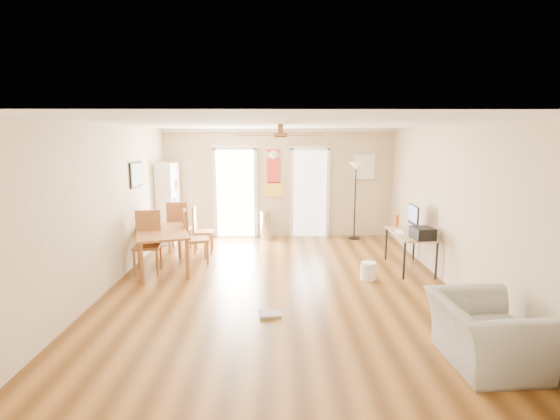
{
  "coord_description": "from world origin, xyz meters",
  "views": [
    {
      "loc": [
        -0.07,
        -6.57,
        2.4
      ],
      "look_at": [
        0.0,
        0.6,
        1.15
      ],
      "focal_mm": 26.87,
      "sensor_mm": 36.0,
      "label": 1
    }
  ],
  "objects_px": {
    "dining_chair_right_a": "(203,229)",
    "bookshelf": "(168,203)",
    "dining_chair_near": "(147,243)",
    "armchair": "(485,333)",
    "dining_chair_far": "(180,226)",
    "dining_chair_right_b": "(196,237)",
    "computer_desk": "(409,251)",
    "wastebasket_b": "(449,299)",
    "wastebasket_a": "(368,271)",
    "printer": "(423,233)",
    "dining_table": "(162,250)",
    "torchiere_lamp": "(355,201)",
    "trash_can": "(267,225)"
  },
  "relations": [
    {
      "from": "dining_chair_right_a",
      "to": "bookshelf",
      "type": "bearing_deg",
      "value": 41.6
    },
    {
      "from": "bookshelf",
      "to": "dining_chair_near",
      "type": "xyz_separation_m",
      "value": [
        0.18,
        -2.27,
        -0.37
      ]
    },
    {
      "from": "armchair",
      "to": "dining_chair_far",
      "type": "bearing_deg",
      "value": 39.67
    },
    {
      "from": "dining_chair_right_a",
      "to": "dining_chair_right_b",
      "type": "xyz_separation_m",
      "value": [
        0.0,
        -0.78,
        0.03
      ]
    },
    {
      "from": "computer_desk",
      "to": "armchair",
      "type": "distance_m",
      "value": 3.3
    },
    {
      "from": "dining_chair_right_a",
      "to": "wastebasket_b",
      "type": "height_order",
      "value": "dining_chair_right_a"
    },
    {
      "from": "wastebasket_a",
      "to": "dining_chair_right_b",
      "type": "bearing_deg",
      "value": 162.22
    },
    {
      "from": "dining_chair_far",
      "to": "printer",
      "type": "bearing_deg",
      "value": 156.56
    },
    {
      "from": "dining_chair_right_b",
      "to": "armchair",
      "type": "height_order",
      "value": "dining_chair_right_b"
    },
    {
      "from": "dining_chair_near",
      "to": "printer",
      "type": "height_order",
      "value": "dining_chair_near"
    },
    {
      "from": "dining_chair_far",
      "to": "dining_table",
      "type": "bearing_deg",
      "value": 86.45
    },
    {
      "from": "bookshelf",
      "to": "torchiere_lamp",
      "type": "bearing_deg",
      "value": -2.48
    },
    {
      "from": "dining_chair_right_b",
      "to": "printer",
      "type": "height_order",
      "value": "dining_chair_right_b"
    },
    {
      "from": "trash_can",
      "to": "armchair",
      "type": "relative_size",
      "value": 0.61
    },
    {
      "from": "trash_can",
      "to": "wastebasket_a",
      "type": "height_order",
      "value": "trash_can"
    },
    {
      "from": "armchair",
      "to": "torchiere_lamp",
      "type": "bearing_deg",
      "value": 0.41
    },
    {
      "from": "torchiere_lamp",
      "to": "dining_chair_right_b",
      "type": "bearing_deg",
      "value": -150.58
    },
    {
      "from": "torchiere_lamp",
      "to": "dining_table",
      "type": "bearing_deg",
      "value": -149.6
    },
    {
      "from": "trash_can",
      "to": "wastebasket_a",
      "type": "bearing_deg",
      "value": -58.54
    },
    {
      "from": "dining_chair_near",
      "to": "dining_chair_right_b",
      "type": "bearing_deg",
      "value": 30.49
    },
    {
      "from": "dining_chair_right_a",
      "to": "trash_can",
      "type": "xyz_separation_m",
      "value": [
        1.31,
        1.15,
        -0.16
      ]
    },
    {
      "from": "dining_chair_right_a",
      "to": "armchair",
      "type": "distance_m",
      "value": 5.85
    },
    {
      "from": "bookshelf",
      "to": "armchair",
      "type": "height_order",
      "value": "bookshelf"
    },
    {
      "from": "dining_chair_far",
      "to": "torchiere_lamp",
      "type": "height_order",
      "value": "torchiere_lamp"
    },
    {
      "from": "dining_chair_right_b",
      "to": "computer_desk",
      "type": "xyz_separation_m",
      "value": [
        3.98,
        -0.41,
        -0.18
      ]
    },
    {
      "from": "dining_chair_right_a",
      "to": "dining_chair_right_b",
      "type": "height_order",
      "value": "dining_chair_right_b"
    },
    {
      "from": "bookshelf",
      "to": "trash_can",
      "type": "height_order",
      "value": "bookshelf"
    },
    {
      "from": "dining_chair_right_b",
      "to": "dining_chair_near",
      "type": "height_order",
      "value": "dining_chair_near"
    },
    {
      "from": "dining_chair_far",
      "to": "wastebasket_a",
      "type": "height_order",
      "value": "dining_chair_far"
    },
    {
      "from": "trash_can",
      "to": "armchair",
      "type": "bearing_deg",
      "value": -66.59
    },
    {
      "from": "dining_chair_far",
      "to": "trash_can",
      "type": "height_order",
      "value": "dining_chair_far"
    },
    {
      "from": "trash_can",
      "to": "printer",
      "type": "xyz_separation_m",
      "value": [
        2.74,
        -2.78,
        0.44
      ]
    },
    {
      "from": "bookshelf",
      "to": "printer",
      "type": "bearing_deg",
      "value": -32.35
    },
    {
      "from": "wastebasket_a",
      "to": "trash_can",
      "type": "bearing_deg",
      "value": 121.46
    },
    {
      "from": "dining_chair_near",
      "to": "wastebasket_b",
      "type": "height_order",
      "value": "dining_chair_near"
    },
    {
      "from": "wastebasket_a",
      "to": "printer",
      "type": "bearing_deg",
      "value": 8.95
    },
    {
      "from": "torchiere_lamp",
      "to": "wastebasket_a",
      "type": "distance_m",
      "value": 3.02
    },
    {
      "from": "dining_chair_right_a",
      "to": "wastebasket_a",
      "type": "relative_size",
      "value": 3.24
    },
    {
      "from": "dining_table",
      "to": "wastebasket_a",
      "type": "distance_m",
      "value": 3.71
    },
    {
      "from": "torchiere_lamp",
      "to": "wastebasket_b",
      "type": "relative_size",
      "value": 6.84
    },
    {
      "from": "printer",
      "to": "wastebasket_b",
      "type": "xyz_separation_m",
      "value": [
        -0.06,
        -1.36,
        -0.64
      ]
    },
    {
      "from": "dining_chair_far",
      "to": "armchair",
      "type": "xyz_separation_m",
      "value": [
        4.27,
        -4.61,
        -0.18
      ]
    },
    {
      "from": "bookshelf",
      "to": "torchiere_lamp",
      "type": "xyz_separation_m",
      "value": [
        4.35,
        0.22,
        0.0
      ]
    },
    {
      "from": "torchiere_lamp",
      "to": "bookshelf",
      "type": "bearing_deg",
      "value": -177.07
    },
    {
      "from": "dining_chair_right_a",
      "to": "computer_desk",
      "type": "xyz_separation_m",
      "value": [
        3.98,
        -1.19,
        -0.15
      ]
    },
    {
      "from": "dining_table",
      "to": "trash_can",
      "type": "relative_size",
      "value": 2.19
    },
    {
      "from": "dining_table",
      "to": "printer",
      "type": "relative_size",
      "value": 3.76
    },
    {
      "from": "dining_chair_near",
      "to": "dining_chair_far",
      "type": "xyz_separation_m",
      "value": [
        0.24,
        1.49,
        -0.01
      ]
    },
    {
      "from": "dining_chair_near",
      "to": "wastebasket_a",
      "type": "height_order",
      "value": "dining_chair_near"
    },
    {
      "from": "trash_can",
      "to": "armchair",
      "type": "height_order",
      "value": "armchair"
    }
  ]
}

